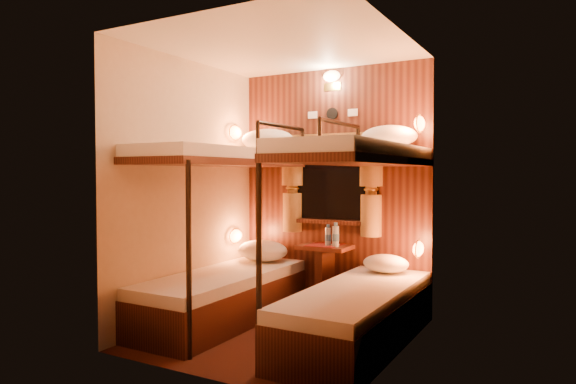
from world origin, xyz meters
The scene contains 22 objects.
floor centered at (0.00, 0.00, 0.00)m, with size 2.10×2.10×0.00m, color #3B1810.
ceiling centered at (0.00, 0.00, 2.40)m, with size 2.10×2.10×0.00m, color silver.
wall_back centered at (0.00, 1.05, 1.20)m, with size 2.40×2.40×0.00m, color #C6B293.
wall_front centered at (0.00, -1.05, 1.20)m, with size 2.40×2.40×0.00m, color #C6B293.
wall_left centered at (-1.00, 0.00, 1.20)m, with size 2.40×2.40×0.00m, color #C6B293.
wall_right centered at (1.00, 0.00, 1.20)m, with size 2.40×2.40×0.00m, color #C6B293.
back_panel centered at (0.00, 1.04, 1.20)m, with size 2.00×0.03×2.40m, color black.
bunk_left centered at (-0.65, 0.07, 0.56)m, with size 0.72×1.90×1.82m.
bunk_right centered at (0.65, 0.07, 0.56)m, with size 0.72×1.90×1.82m.
window centered at (0.00, 1.00, 1.18)m, with size 1.00×0.12×0.79m.
curtains centered at (0.00, 0.97, 1.26)m, with size 1.10×0.22×1.00m.
back_fixtures centered at (0.00, 1.00, 2.25)m, with size 0.54×0.09×0.48m.
reading_lamps centered at (0.00, 0.70, 1.24)m, with size 2.00×0.20×1.25m.
table centered at (0.00, 0.85, 0.41)m, with size 0.50×0.34×0.66m.
bottle_left centered at (0.05, 0.82, 0.74)m, with size 0.06×0.06×0.21m.
bottle_right centered at (0.14, 0.80, 0.75)m, with size 0.07×0.07×0.23m.
sachet_a centered at (0.09, 0.89, 0.65)m, with size 0.08×0.06×0.01m, color silver.
sachet_b centered at (0.04, 0.89, 0.65)m, with size 0.07×0.05×0.01m, color silver.
pillow_lower_left centered at (-0.65, 0.74, 0.56)m, with size 0.54×0.39×0.21m, color white.
pillow_lower_right centered at (0.65, 0.76, 0.54)m, with size 0.42×0.30×0.16m, color white.
pillow_upper_left centered at (-0.65, 0.83, 1.70)m, with size 0.57×0.41×0.23m, color white.
pillow_upper_right centered at (0.65, 0.82, 1.69)m, with size 0.52×0.37×0.20m, color white.
Camera 1 is at (2.12, -3.70, 1.35)m, focal length 32.00 mm.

